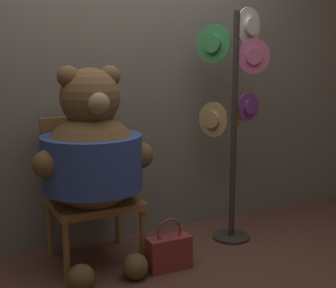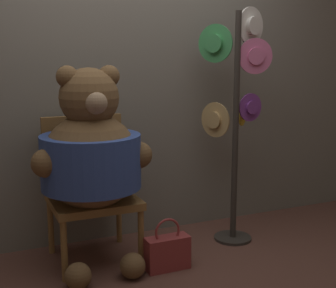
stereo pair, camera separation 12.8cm
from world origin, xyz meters
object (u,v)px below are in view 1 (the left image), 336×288
Objects in this scene: teddy_bear at (92,155)px; handbag_on_ground at (169,252)px; chair at (89,186)px; hat_display_rack at (233,102)px.

teddy_bear is 0.80m from handbag_on_ground.
handbag_on_ground is (0.42, -0.24, -0.63)m from teddy_bear.
teddy_bear reaches higher than chair.
teddy_bear is at bearing 149.91° from handbag_on_ground.
teddy_bear is 0.77× the size of hat_display_rack.
handbag_on_ground is (-0.68, -0.32, -0.91)m from hat_display_rack.
chair is 0.56× the size of hat_display_rack.
hat_display_rack reaches higher than chair.
teddy_bear is 3.80× the size of handbag_on_ground.
chair reaches higher than handbag_on_ground.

